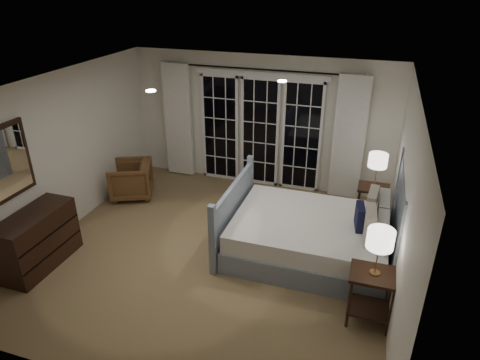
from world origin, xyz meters
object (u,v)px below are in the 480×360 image
(nightstand_right, at_px, (372,199))
(armchair, at_px, (131,180))
(nightstand_left, at_px, (372,290))
(dresser, at_px, (37,240))
(lamp_right, at_px, (378,161))
(bed, at_px, (313,235))
(lamp_left, at_px, (380,239))

(nightstand_right, distance_m, armchair, 4.30)
(nightstand_left, bearing_deg, dresser, -176.23)
(lamp_right, relative_size, armchair, 0.77)
(nightstand_right, bearing_deg, nightstand_left, -87.73)
(bed, height_order, nightstand_right, bed)
(nightstand_left, bearing_deg, armchair, 155.98)
(nightstand_right, bearing_deg, lamp_right, -153.43)
(bed, height_order, lamp_right, bed)
(lamp_left, xyz_separation_m, dresser, (-4.50, -0.30, -0.75))
(nightstand_right, bearing_deg, dresser, -148.62)
(lamp_right, xyz_separation_m, armchair, (-4.27, -0.44, -0.77))
(bed, bearing_deg, dresser, -158.52)
(nightstand_left, relative_size, lamp_right, 1.23)
(lamp_right, distance_m, armchair, 4.36)
(bed, distance_m, nightstand_right, 1.47)
(nightstand_left, bearing_deg, bed, 127.00)
(nightstand_left, xyz_separation_m, lamp_left, (0.00, 0.00, 0.70))
(bed, xyz_separation_m, nightstand_left, (0.86, -1.14, 0.12))
(nightstand_left, xyz_separation_m, dresser, (-4.50, -0.30, -0.05))
(nightstand_right, distance_m, lamp_right, 0.68)
(nightstand_right, relative_size, lamp_left, 1.12)
(armchair, bearing_deg, nightstand_right, 71.81)
(nightstand_left, height_order, armchair, nightstand_left)
(nightstand_right, bearing_deg, lamp_left, -87.73)
(nightstand_right, height_order, dresser, dresser)
(nightstand_left, xyz_separation_m, nightstand_right, (-0.09, 2.39, -0.04))
(nightstand_right, relative_size, lamp_right, 1.12)
(lamp_left, relative_size, dresser, 0.49)
(lamp_left, bearing_deg, dresser, -176.23)
(nightstand_left, xyz_separation_m, armchair, (-4.37, 1.95, -0.13))
(nightstand_right, height_order, lamp_left, lamp_left)
(lamp_right, bearing_deg, bed, -121.29)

